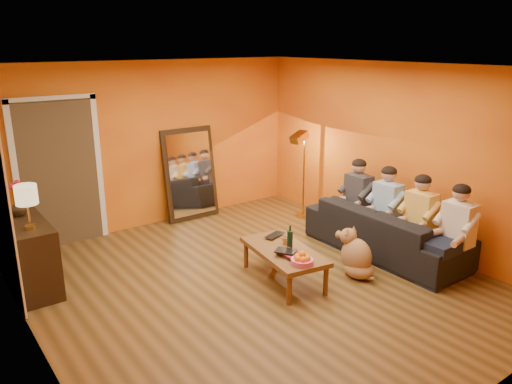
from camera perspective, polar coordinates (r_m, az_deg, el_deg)
room_shell at (r=6.06m, az=-1.94°, el=1.86°), size 5.00×5.50×2.60m
doorway_recess at (r=7.74m, az=-21.78°, el=2.05°), size 1.06×0.30×2.10m
door_jamb_left at (r=7.51m, az=-25.72°, el=1.15°), size 0.08×0.06×2.20m
door_jamb_right at (r=7.78m, az=-17.52°, el=2.55°), size 0.08×0.06×2.20m
door_header at (r=7.44m, az=-22.44°, el=9.84°), size 1.22×0.06×0.08m
mirror_frame at (r=8.35m, az=-7.56°, el=2.08°), size 0.92×0.27×1.51m
mirror_glass at (r=8.31m, az=-7.43°, el=2.03°), size 0.78×0.21×1.35m
sideboard at (r=6.58m, az=-24.47°, el=-6.53°), size 0.44×1.18×0.85m
table_lamp at (r=6.08m, az=-24.63°, el=-1.58°), size 0.24×0.24×0.51m
sofa at (r=7.20m, az=14.55°, el=-4.28°), size 2.32×0.91×0.68m
coffee_table at (r=6.26m, az=3.18°, el=-8.30°), size 0.80×1.30×0.42m
floor_lamp at (r=8.36m, az=5.48°, el=1.89°), size 0.33×0.28×1.44m
dog at (r=6.44m, az=11.42°, el=-6.80°), size 0.49×0.62×0.64m
person_far_left at (r=6.68m, az=22.05°, el=-4.20°), size 0.70×0.44×1.22m
person_mid_left at (r=6.95m, az=18.24°, el=-2.97°), size 0.70×0.44×1.22m
person_mid_right at (r=7.26m, az=14.76°, el=-1.83°), size 0.70×0.44×1.22m
person_far_right at (r=7.60m, az=11.57°, el=-0.78°), size 0.70×0.44×1.22m
fruit_bowl at (r=5.77m, az=5.30°, el=-7.46°), size 0.26×0.26×0.16m
wine_bottle at (r=6.11m, az=3.89°, el=-5.24°), size 0.07×0.07×0.31m
tumbler at (r=6.31m, az=3.37°, el=-5.56°), size 0.11×0.11×0.09m
laptop at (r=6.52m, az=2.48°, el=-5.08°), size 0.38×0.30×0.03m
book_lower at (r=5.92m, az=3.09°, el=-7.46°), size 0.21×0.27×0.02m
book_mid at (r=5.92m, az=3.10°, el=-7.20°), size 0.21×0.28×0.02m
book_upper at (r=5.90m, az=3.15°, el=-7.10°), size 0.28×0.30×0.02m
vase at (r=6.64m, az=-25.49°, el=-1.57°), size 0.20×0.20×0.21m
flowers at (r=6.58m, az=-25.75°, el=0.41°), size 0.17×0.17×0.45m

